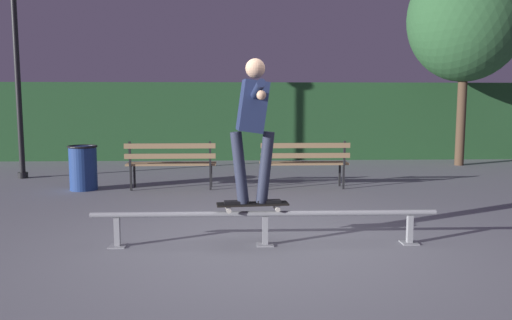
# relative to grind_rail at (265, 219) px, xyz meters

# --- Properties ---
(ground_plane) EXTENTS (90.00, 90.00, 0.00)m
(ground_plane) POSITION_rel_grind_rail_xyz_m (0.00, -0.00, -0.29)
(ground_plane) COLOR slate
(hedge_backdrop) EXTENTS (24.00, 1.20, 2.09)m
(hedge_backdrop) POSITION_rel_grind_rail_xyz_m (0.00, 8.66, 0.75)
(hedge_backdrop) COLOR #234C28
(hedge_backdrop) RESTS_ON ground
(grind_rail) EXTENTS (3.79, 0.18, 0.38)m
(grind_rail) POSITION_rel_grind_rail_xyz_m (0.00, 0.00, 0.00)
(grind_rail) COLOR gray
(grind_rail) RESTS_ON ground
(skateboard) EXTENTS (0.80, 0.27, 0.09)m
(skateboard) POSITION_rel_grind_rail_xyz_m (-0.14, 0.00, 0.16)
(skateboard) COLOR black
(skateboard) RESTS_ON grind_rail
(skateboarder) EXTENTS (0.63, 1.40, 1.56)m
(skateboarder) POSITION_rel_grind_rail_xyz_m (-0.14, 0.00, 1.10)
(skateboarder) COLOR black
(skateboarder) RESTS_ON skateboard
(park_bench_leftmost) EXTENTS (1.60, 0.43, 0.88)m
(park_bench_leftmost) POSITION_rel_grind_rail_xyz_m (-1.48, 3.57, 0.24)
(park_bench_leftmost) COLOR black
(park_bench_leftmost) RESTS_ON ground
(park_bench_left_center) EXTENTS (1.60, 0.43, 0.88)m
(park_bench_left_center) POSITION_rel_grind_rail_xyz_m (0.92, 3.57, 0.24)
(park_bench_left_center) COLOR black
(park_bench_left_center) RESTS_ON ground
(tree_far_right) EXTENTS (2.77, 2.77, 5.11)m
(tree_far_right) POSITION_rel_grind_rail_xyz_m (5.26, 6.83, 3.28)
(tree_far_right) COLOR #4C3828
(tree_far_right) RESTS_ON ground
(lamp_post_left) EXTENTS (0.32, 0.32, 3.90)m
(lamp_post_left) POSITION_rel_grind_rail_xyz_m (-4.75, 5.07, 2.19)
(lamp_post_left) COLOR black
(lamp_post_left) RESTS_ON ground
(trash_can) EXTENTS (0.52, 0.52, 0.80)m
(trash_can) POSITION_rel_grind_rail_xyz_m (-3.06, 3.61, 0.12)
(trash_can) COLOR navy
(trash_can) RESTS_ON ground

